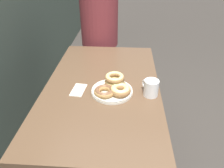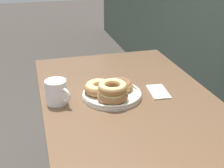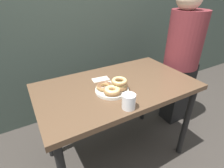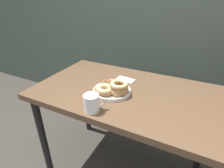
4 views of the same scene
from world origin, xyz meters
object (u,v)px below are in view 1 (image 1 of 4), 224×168
Objects in this scene: dining_table at (103,96)px; coffee_mug at (151,88)px; person_figure at (100,33)px; napkin at (79,90)px; donut_plate at (113,87)px.

dining_table is 11.31× the size of coffee_mug.
napkin is at bearing 178.79° from person_figure.
person_figure reaches higher than dining_table.
napkin is (0.00, 0.21, -0.03)m from donut_plate.
donut_plate is 0.18× the size of person_figure.
coffee_mug is 0.07× the size of person_figure.
napkin is at bearing 89.54° from donut_plate.
person_figure is at bearing 11.52° from donut_plate.
donut_plate is 0.96m from person_figure.
person_figure is at bearing 7.73° from dining_table.
donut_plate is at bearing -168.48° from person_figure.
donut_plate is (-0.08, -0.07, 0.12)m from dining_table.
coffee_mug is at bearing -93.94° from donut_plate.
dining_table is 0.18m from napkin.
person_figure is (0.94, 0.19, -0.00)m from donut_plate.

